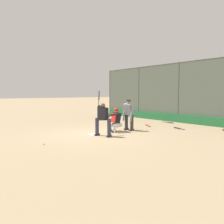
{
  "coord_description": "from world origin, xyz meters",
  "views": [
    {
      "loc": [
        -8.57,
        6.05,
        2.0
      ],
      "look_at": [
        -0.19,
        -1.0,
        1.05
      ],
      "focal_mm": 35.0,
      "sensor_mm": 36.0,
      "label": 1
    }
  ],
  "objects_px": {
    "batter_at_plate": "(103,118)",
    "umpire_home": "(129,114)",
    "spare_bat_by_padding": "(147,125)",
    "baseball_loose": "(44,144)",
    "catcher_behind_plate": "(115,119)",
    "spare_bat_near_backstop": "(169,122)",
    "spare_bat_first_base_side": "(101,120)",
    "spare_bat_third_base_side": "(178,128)"
  },
  "relations": [
    {
      "from": "spare_bat_first_base_side",
      "to": "catcher_behind_plate",
      "type": "bearing_deg",
      "value": 65.84
    },
    {
      "from": "catcher_behind_plate",
      "to": "baseball_loose",
      "type": "distance_m",
      "value": 4.1
    },
    {
      "from": "batter_at_plate",
      "to": "baseball_loose",
      "type": "xyz_separation_m",
      "value": [
        0.13,
        2.79,
        -0.81
      ]
    },
    {
      "from": "spare_bat_by_padding",
      "to": "baseball_loose",
      "type": "bearing_deg",
      "value": 124.78
    },
    {
      "from": "spare_bat_near_backstop",
      "to": "spare_bat_by_padding",
      "type": "distance_m",
      "value": 2.13
    },
    {
      "from": "umpire_home",
      "to": "spare_bat_by_padding",
      "type": "xyz_separation_m",
      "value": [
        0.4,
        -2.01,
        -0.86
      ]
    },
    {
      "from": "umpire_home",
      "to": "spare_bat_by_padding",
      "type": "distance_m",
      "value": 2.22
    },
    {
      "from": "batter_at_plate",
      "to": "umpire_home",
      "type": "relative_size",
      "value": 1.28
    },
    {
      "from": "spare_bat_by_padding",
      "to": "baseball_loose",
      "type": "xyz_separation_m",
      "value": [
        -0.66,
        6.84,
        0.0
      ]
    },
    {
      "from": "umpire_home",
      "to": "spare_bat_first_base_side",
      "type": "distance_m",
      "value": 4.67
    },
    {
      "from": "spare_bat_first_base_side",
      "to": "baseball_loose",
      "type": "xyz_separation_m",
      "value": [
        -4.6,
        6.32,
        0.0
      ]
    },
    {
      "from": "catcher_behind_plate",
      "to": "umpire_home",
      "type": "height_order",
      "value": "umpire_home"
    },
    {
      "from": "catcher_behind_plate",
      "to": "spare_bat_by_padding",
      "type": "distance_m",
      "value": 2.89
    },
    {
      "from": "spare_bat_first_base_side",
      "to": "baseball_loose",
      "type": "relative_size",
      "value": 11.26
    },
    {
      "from": "spare_bat_near_backstop",
      "to": "baseball_loose",
      "type": "bearing_deg",
      "value": -82.8
    },
    {
      "from": "catcher_behind_plate",
      "to": "spare_bat_near_backstop",
      "type": "distance_m",
      "value": 4.98
    },
    {
      "from": "spare_bat_near_backstop",
      "to": "spare_bat_third_base_side",
      "type": "height_order",
      "value": "same"
    },
    {
      "from": "umpire_home",
      "to": "spare_bat_third_base_side",
      "type": "xyz_separation_m",
      "value": [
        -1.41,
        -2.49,
        -0.86
      ]
    },
    {
      "from": "spare_bat_first_base_side",
      "to": "spare_bat_near_backstop",
      "type": "bearing_deg",
      "value": 128.0
    },
    {
      "from": "spare_bat_third_base_side",
      "to": "spare_bat_first_base_side",
      "type": "relative_size",
      "value": 0.99
    },
    {
      "from": "catcher_behind_plate",
      "to": "spare_bat_third_base_side",
      "type": "height_order",
      "value": "catcher_behind_plate"
    },
    {
      "from": "spare_bat_third_base_side",
      "to": "umpire_home",
      "type": "bearing_deg",
      "value": 76.01
    },
    {
      "from": "batter_at_plate",
      "to": "spare_bat_first_base_side",
      "type": "xyz_separation_m",
      "value": [
        4.73,
        -3.52,
        -0.81
      ]
    },
    {
      "from": "catcher_behind_plate",
      "to": "spare_bat_first_base_side",
      "type": "bearing_deg",
      "value": -19.49
    },
    {
      "from": "spare_bat_by_padding",
      "to": "spare_bat_near_backstop",
      "type": "bearing_deg",
      "value": -62.88
    },
    {
      "from": "umpire_home",
      "to": "spare_bat_by_padding",
      "type": "bearing_deg",
      "value": -83.11
    },
    {
      "from": "spare_bat_third_base_side",
      "to": "baseball_loose",
      "type": "bearing_deg",
      "value": 96.6
    },
    {
      "from": "catcher_behind_plate",
      "to": "spare_bat_first_base_side",
      "type": "distance_m",
      "value": 4.79
    },
    {
      "from": "batter_at_plate",
      "to": "umpire_home",
      "type": "height_order",
      "value": "batter_at_plate"
    },
    {
      "from": "catcher_behind_plate",
      "to": "spare_bat_third_base_side",
      "type": "distance_m",
      "value": 3.72
    },
    {
      "from": "spare_bat_near_backstop",
      "to": "catcher_behind_plate",
      "type": "bearing_deg",
      "value": -84.91
    },
    {
      "from": "spare_bat_by_padding",
      "to": "baseball_loose",
      "type": "distance_m",
      "value": 6.87
    },
    {
      "from": "spare_bat_by_padding",
      "to": "baseball_loose",
      "type": "height_order",
      "value": "baseball_loose"
    },
    {
      "from": "spare_bat_third_base_side",
      "to": "spare_bat_first_base_side",
      "type": "bearing_deg",
      "value": 25.51
    },
    {
      "from": "spare_bat_near_backstop",
      "to": "spare_bat_by_padding",
      "type": "relative_size",
      "value": 1.23
    },
    {
      "from": "umpire_home",
      "to": "spare_bat_by_padding",
      "type": "height_order",
      "value": "umpire_home"
    },
    {
      "from": "catcher_behind_plate",
      "to": "spare_bat_near_backstop",
      "type": "relative_size",
      "value": 1.38
    },
    {
      "from": "batter_at_plate",
      "to": "baseball_loose",
      "type": "distance_m",
      "value": 2.91
    },
    {
      "from": "baseball_loose",
      "to": "batter_at_plate",
      "type": "bearing_deg",
      "value": -92.59
    },
    {
      "from": "baseball_loose",
      "to": "catcher_behind_plate",
      "type": "bearing_deg",
      "value": -83.76
    },
    {
      "from": "spare_bat_near_backstop",
      "to": "spare_bat_third_base_side",
      "type": "xyz_separation_m",
      "value": [
        -1.73,
        1.64,
        0.0
      ]
    },
    {
      "from": "umpire_home",
      "to": "spare_bat_third_base_side",
      "type": "relative_size",
      "value": 2.01
    }
  ]
}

